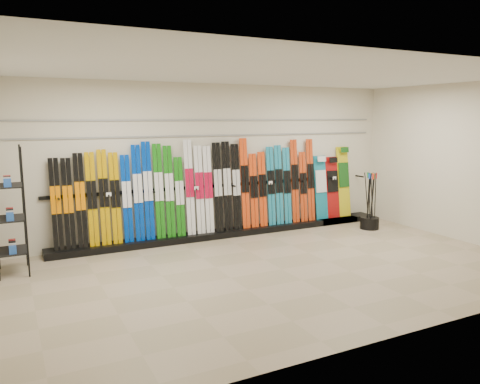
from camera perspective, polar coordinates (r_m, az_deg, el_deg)
name	(u,v)px	position (r m, az deg, el deg)	size (l,w,h in m)	color
floor	(282,269)	(7.45, 5.13, -9.36)	(8.00, 8.00, 0.00)	gray
back_wall	(216,161)	(9.32, -2.88, 3.84)	(8.00, 8.00, 0.00)	beige
right_wall	(463,163)	(9.83, 25.51, 3.24)	(5.00, 5.00, 0.00)	beige
ceiling	(285,73)	(7.10, 5.48, 14.28)	(8.00, 8.00, 0.00)	silver
ski_rack_base	(232,232)	(9.46, -1.02, -4.93)	(8.00, 0.40, 0.12)	black
skis	(200,191)	(9.05, -4.95, 0.18)	(5.37, 0.21, 1.82)	black
snowboards	(333,185)	(10.71, 11.23, 0.81)	(0.95, 0.24, 1.57)	#14728C
accessory_rack	(10,211)	(7.81, -26.28, -2.05)	(0.40, 0.60, 1.94)	black
pole_bin	(370,223)	(10.36, 15.51, -3.66)	(0.39, 0.39, 0.25)	black
ski_poles	(370,201)	(10.25, 15.61, -1.02)	(0.24, 0.29, 1.18)	black
slatwall_rail_0	(217,135)	(9.27, -2.86, 6.91)	(7.60, 0.02, 0.03)	gray
slatwall_rail_1	(217,120)	(9.26, -2.87, 8.76)	(7.60, 0.02, 0.03)	gray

